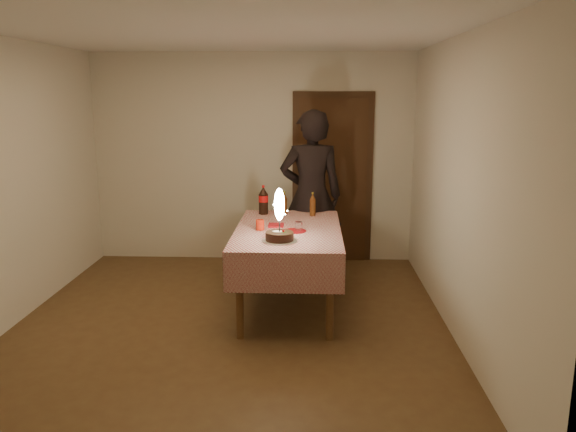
% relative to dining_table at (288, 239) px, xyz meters
% --- Properties ---
extents(ground, '(4.00, 4.50, 0.01)m').
position_rel_dining_table_xyz_m(ground, '(-0.52, -0.54, -0.71)').
color(ground, brown).
rests_on(ground, ground).
extents(room_shell, '(4.04, 4.54, 2.62)m').
position_rel_dining_table_xyz_m(room_shell, '(-0.48, -0.47, 0.95)').
color(room_shell, beige).
rests_on(room_shell, ground).
extents(dining_table, '(1.02, 1.72, 0.81)m').
position_rel_dining_table_xyz_m(dining_table, '(0.00, 0.00, 0.00)').
color(dining_table, brown).
rests_on(dining_table, ground).
extents(birthday_cake, '(0.31, 0.31, 0.48)m').
position_rel_dining_table_xyz_m(birthday_cake, '(-0.06, -0.47, 0.24)').
color(birthday_cake, white).
rests_on(birthday_cake, dining_table).
extents(red_plate, '(0.22, 0.22, 0.01)m').
position_rel_dining_table_xyz_m(red_plate, '(0.07, -0.11, 0.11)').
color(red_plate, '#A80B11').
rests_on(red_plate, dining_table).
extents(red_cup, '(0.08, 0.08, 0.10)m').
position_rel_dining_table_xyz_m(red_cup, '(-0.27, -0.07, 0.16)').
color(red_cup, '#B7200C').
rests_on(red_cup, dining_table).
extents(clear_cup, '(0.07, 0.07, 0.09)m').
position_rel_dining_table_xyz_m(clear_cup, '(0.10, -0.10, 0.15)').
color(clear_cup, white).
rests_on(clear_cup, dining_table).
extents(napkin_stack, '(0.15, 0.15, 0.02)m').
position_rel_dining_table_xyz_m(napkin_stack, '(-0.12, 0.09, 0.12)').
color(napkin_stack, '#A71319').
rests_on(napkin_stack, dining_table).
extents(cola_bottle, '(0.10, 0.10, 0.32)m').
position_rel_dining_table_xyz_m(cola_bottle, '(-0.30, 0.66, 0.26)').
color(cola_bottle, black).
rests_on(cola_bottle, dining_table).
extents(amber_bottle_left, '(0.06, 0.06, 0.25)m').
position_rel_dining_table_xyz_m(amber_bottle_left, '(-0.07, 0.64, 0.23)').
color(amber_bottle_left, '#52280E').
rests_on(amber_bottle_left, dining_table).
extents(amber_bottle_right, '(0.06, 0.06, 0.25)m').
position_rel_dining_table_xyz_m(amber_bottle_right, '(0.24, 0.60, 0.23)').
color(amber_bottle_right, '#52280E').
rests_on(amber_bottle_right, dining_table).
extents(photographer, '(0.74, 0.52, 1.93)m').
position_rel_dining_table_xyz_m(photographer, '(0.22, 0.94, 0.26)').
color(photographer, black).
rests_on(photographer, ground).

